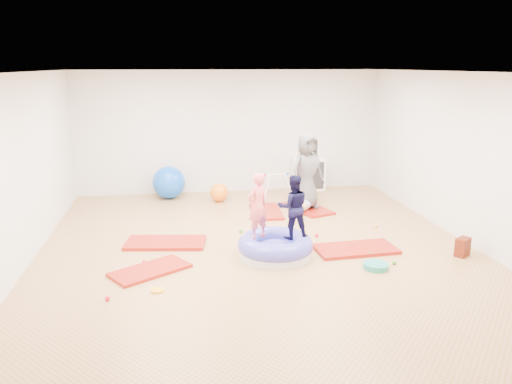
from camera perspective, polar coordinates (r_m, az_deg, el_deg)
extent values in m
cube|color=tan|center=(8.08, 0.35, -6.71)|extent=(7.00, 8.00, 0.01)
cube|color=white|center=(7.55, 0.38, 13.55)|extent=(7.00, 8.00, 0.01)
cube|color=silver|center=(11.60, -3.00, 6.87)|extent=(7.00, 0.01, 2.80)
cube|color=silver|center=(3.96, 10.28, -8.22)|extent=(7.00, 0.01, 2.80)
cube|color=silver|center=(7.91, -25.52, 1.96)|extent=(0.01, 8.00, 2.80)
cube|color=silver|center=(8.96, 23.04, 3.53)|extent=(0.01, 8.00, 2.80)
cube|color=#A21C05|center=(7.46, -12.00, -8.73)|extent=(1.24, 1.07, 0.05)
cube|color=#A21C05|center=(8.49, -10.30, -5.72)|extent=(1.39, 0.84, 0.05)
cube|color=#A21C05|center=(10.10, 1.18, -2.23)|extent=(0.61, 1.16, 0.05)
cube|color=#A21C05|center=(8.24, 11.33, -6.40)|extent=(1.32, 0.71, 0.05)
cube|color=#A21C05|center=(10.37, 5.91, -1.86)|extent=(0.93, 1.30, 0.05)
cylinder|color=silver|center=(7.85, 2.21, -6.87)|extent=(1.14, 1.14, 0.13)
torus|color=#4445BB|center=(7.81, 2.21, -6.05)|extent=(1.18, 1.18, 0.31)
ellipsoid|color=#4445BB|center=(7.84, 2.21, -6.56)|extent=(0.63, 0.63, 0.28)
imported|color=#FF6369|center=(7.61, 0.18, -1.24)|extent=(0.45, 0.42, 1.04)
imported|color=black|center=(7.64, 4.26, -1.37)|extent=(0.50, 0.40, 1.00)
imported|color=#545454|center=(10.16, 5.85, 2.38)|extent=(0.87, 0.72, 1.53)
ellipsoid|color=#99B4DD|center=(10.11, 5.21, -1.47)|extent=(0.39, 0.25, 0.23)
sphere|color=tan|center=(9.93, 5.47, -1.59)|extent=(0.18, 0.18, 0.18)
sphere|color=red|center=(7.74, -12.64, -7.81)|extent=(0.07, 0.07, 0.07)
sphere|color=#3A8C2E|center=(8.07, 12.98, -6.89)|extent=(0.07, 0.07, 0.07)
sphere|color=#3A8C2E|center=(8.90, -1.74, -4.49)|extent=(0.07, 0.07, 0.07)
sphere|color=red|center=(8.75, 6.97, -4.92)|extent=(0.07, 0.07, 0.07)
sphere|color=yellow|center=(9.43, 13.56, -3.81)|extent=(0.07, 0.07, 0.07)
sphere|color=#3A8C2E|center=(7.50, 2.98, -8.20)|extent=(0.07, 0.07, 0.07)
sphere|color=red|center=(10.04, 5.88, -2.36)|extent=(0.07, 0.07, 0.07)
sphere|color=red|center=(6.73, -16.60, -11.57)|extent=(0.07, 0.07, 0.07)
sphere|color=#3A8C2E|center=(7.54, 2.64, -8.06)|extent=(0.07, 0.07, 0.07)
sphere|color=#3A8C2E|center=(7.81, 15.53, -7.77)|extent=(0.07, 0.07, 0.07)
sphere|color=blue|center=(11.26, -9.92, 1.08)|extent=(0.73, 0.73, 0.73)
sphere|color=orange|center=(10.90, -4.24, -0.06)|extent=(0.40, 0.40, 0.40)
cylinder|color=white|center=(10.97, 1.27, 0.53)|extent=(0.20, 0.21, 0.54)
cylinder|color=white|center=(11.41, 0.85, 1.08)|extent=(0.20, 0.21, 0.54)
cylinder|color=white|center=(11.07, 3.82, 0.63)|extent=(0.20, 0.21, 0.54)
cylinder|color=white|center=(11.51, 3.30, 1.17)|extent=(0.20, 0.21, 0.54)
cylinder|color=white|center=(11.18, 2.32, 2.03)|extent=(0.52, 0.03, 0.03)
sphere|color=red|center=(11.14, 1.01, 1.98)|extent=(0.06, 0.06, 0.06)
sphere|color=blue|center=(11.24, 3.62, 2.07)|extent=(0.06, 0.06, 0.06)
cube|color=white|center=(11.93, 6.00, 2.04)|extent=(0.76, 0.37, 0.76)
cube|color=#2B2928|center=(11.76, 6.23, 1.86)|extent=(0.65, 0.02, 0.65)
cube|color=white|center=(11.88, 6.07, 1.98)|extent=(0.02, 0.26, 0.67)
cube|color=white|center=(11.88, 6.07, 1.98)|extent=(0.67, 0.26, 0.02)
cylinder|color=teal|center=(7.60, 13.53, -8.22)|extent=(0.37, 0.37, 0.08)
cube|color=#A12A0C|center=(8.46, 22.54, -5.82)|extent=(0.30, 0.27, 0.29)
cylinder|color=yellow|center=(6.84, -11.21, -10.97)|extent=(0.18, 0.18, 0.03)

